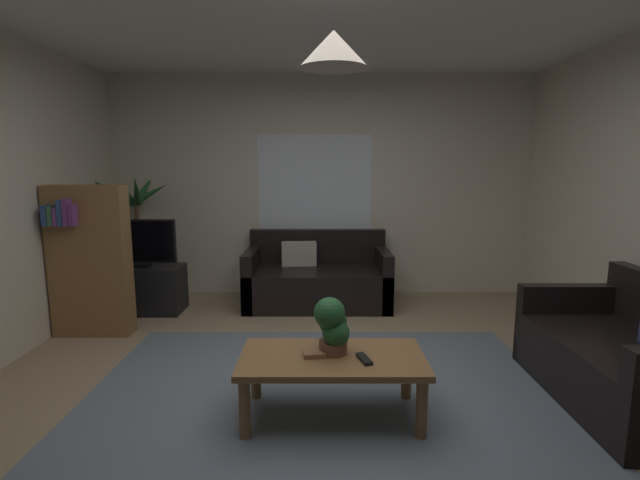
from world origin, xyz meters
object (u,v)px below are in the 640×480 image
object	(u,v)px
tv_stand	(138,289)
pendant_lamp	(331,49)
coffee_table	(330,365)
tv	(135,243)
potted_plant_on_table	(330,324)
remote_on_table_0	(362,359)
potted_palm_corner	(136,245)
book_on_table_0	(312,354)
couch_under_window	(315,281)
bookshelf_corner	(87,260)
couch_right_side	(625,363)

from	to	relation	value
tv_stand	pendant_lamp	bearing A→B (deg)	-46.39
coffee_table	tv	distance (m)	2.94
tv	potted_plant_on_table	bearing A→B (deg)	-45.51
remote_on_table_0	potted_palm_corner	world-z (taller)	potted_palm_corner
potted_palm_corner	book_on_table_0	bearing A→B (deg)	-51.10
coffee_table	potted_plant_on_table	size ratio (longest dim) A/B	3.15
couch_under_window	book_on_table_0	xyz separation A→B (m)	(-0.00, -2.39, 0.14)
book_on_table_0	bookshelf_corner	bearing A→B (deg)	145.37
couch_under_window	couch_right_side	world-z (taller)	same
remote_on_table_0	tv_stand	size ratio (longest dim) A/B	0.18
couch_right_side	book_on_table_0	bearing A→B (deg)	-85.19
book_on_table_0	potted_palm_corner	bearing A→B (deg)	128.90
potted_plant_on_table	tv_stand	xyz separation A→B (m)	(-2.02, 2.08, -0.34)
coffee_table	pendant_lamp	world-z (taller)	pendant_lamp
potted_plant_on_table	couch_right_side	bearing A→B (deg)	3.84
tv_stand	remote_on_table_0	bearing A→B (deg)	-44.78
couch_under_window	remote_on_table_0	bearing A→B (deg)	-83.05
potted_palm_corner	remote_on_table_0	bearing A→B (deg)	-48.07
couch_right_side	coffee_table	distance (m)	1.98
remote_on_table_0	bookshelf_corner	world-z (taller)	bookshelf_corner
pendant_lamp	couch_right_side	bearing A→B (deg)	5.02
couch_under_window	book_on_table_0	size ratio (longest dim) A/B	11.70
tv	potted_palm_corner	size ratio (longest dim) A/B	0.53
couch_right_side	remote_on_table_0	distance (m)	1.80
tv_stand	tv	size ratio (longest dim) A/B	1.10
couch_right_side	bookshelf_corner	size ratio (longest dim) A/B	1.00
couch_right_side	tv_stand	size ratio (longest dim) A/B	1.56
book_on_table_0	bookshelf_corner	distance (m)	2.56
tv_stand	bookshelf_corner	bearing A→B (deg)	-105.34
book_on_table_0	pendant_lamp	world-z (taller)	pendant_lamp
tv_stand	couch_right_side	bearing A→B (deg)	-26.04
couch_right_side	tv	size ratio (longest dim) A/B	1.71
coffee_table	potted_palm_corner	distance (m)	3.43
book_on_table_0	potted_palm_corner	distance (m)	3.35
couch_under_window	remote_on_table_0	distance (m)	2.49
remote_on_table_0	bookshelf_corner	distance (m)	2.85
tv_stand	potted_palm_corner	world-z (taller)	potted_palm_corner
potted_plant_on_table	potted_palm_corner	xyz separation A→B (m)	(-2.21, 2.56, 0.06)
book_on_table_0	potted_palm_corner	xyz separation A→B (m)	(-2.10, 2.60, 0.24)
couch_under_window	pendant_lamp	distance (m)	3.08
couch_under_window	tv_stand	distance (m)	1.93
tv	book_on_table_0	bearing A→B (deg)	-47.74
coffee_table	tv_stand	bearing A→B (deg)	133.61
couch_under_window	coffee_table	bearing A→B (deg)	-87.40
remote_on_table_0	book_on_table_0	bearing A→B (deg)	-29.84
potted_plant_on_table	bookshelf_corner	size ratio (longest dim) A/B	0.26
couch_right_side	coffee_table	size ratio (longest dim) A/B	1.22
potted_plant_on_table	bookshelf_corner	world-z (taller)	bookshelf_corner
book_on_table_0	bookshelf_corner	world-z (taller)	bookshelf_corner
tv_stand	bookshelf_corner	distance (m)	0.84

